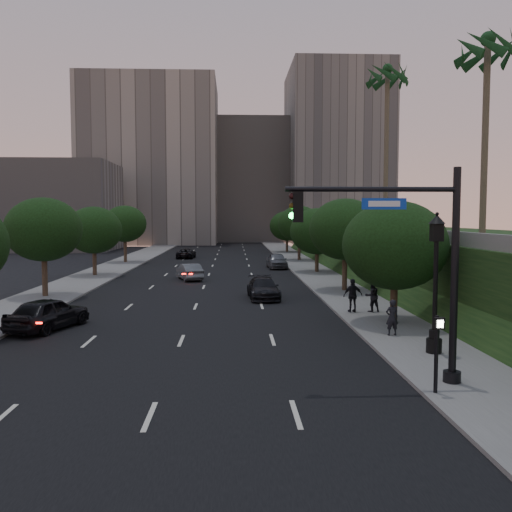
{
  "coord_description": "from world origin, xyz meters",
  "views": [
    {
      "loc": [
        2.29,
        -18.47,
        5.46
      ],
      "look_at": [
        3.35,
        6.81,
        3.6
      ],
      "focal_mm": 38.0,
      "sensor_mm": 36.0,
      "label": 1
    }
  ],
  "objects_px": {
    "sedan_mid_left": "(189,272)",
    "sedan_near_right": "(263,288)",
    "pedestrian_a": "(392,317)",
    "traffic_signal_mast": "(421,273)",
    "pedestrian_c": "(353,295)",
    "street_lamp": "(435,289)",
    "sedan_far_right": "(277,261)",
    "pedestrian_b": "(372,296)",
    "sedan_near_left": "(48,313)",
    "sedan_far_left": "(186,253)"
  },
  "relations": [
    {
      "from": "street_lamp",
      "to": "sedan_far_right",
      "type": "relative_size",
      "value": 1.17
    },
    {
      "from": "sedan_far_right",
      "to": "pedestrian_c",
      "type": "distance_m",
      "value": 26.91
    },
    {
      "from": "pedestrian_b",
      "to": "pedestrian_c",
      "type": "distance_m",
      "value": 1.11
    },
    {
      "from": "pedestrian_b",
      "to": "sedan_mid_left",
      "type": "bearing_deg",
      "value": -69.51
    },
    {
      "from": "street_lamp",
      "to": "pedestrian_b",
      "type": "xyz_separation_m",
      "value": [
        -0.09,
        9.12,
        -1.6
      ]
    },
    {
      "from": "sedan_near_right",
      "to": "pedestrian_c",
      "type": "xyz_separation_m",
      "value": [
        4.64,
        -6.05,
        0.39
      ]
    },
    {
      "from": "sedan_far_left",
      "to": "pedestrian_c",
      "type": "xyz_separation_m",
      "value": [
        12.74,
        -40.87,
        0.44
      ]
    },
    {
      "from": "traffic_signal_mast",
      "to": "pedestrian_a",
      "type": "bearing_deg",
      "value": 80.38
    },
    {
      "from": "sedan_mid_left",
      "to": "sedan_near_right",
      "type": "distance_m",
      "value": 12.26
    },
    {
      "from": "street_lamp",
      "to": "sedan_far_right",
      "type": "height_order",
      "value": "street_lamp"
    },
    {
      "from": "sedan_far_right",
      "to": "pedestrian_b",
      "type": "xyz_separation_m",
      "value": [
        3.19,
        -26.73,
        0.22
      ]
    },
    {
      "from": "sedan_mid_left",
      "to": "pedestrian_a",
      "type": "relative_size",
      "value": 2.68
    },
    {
      "from": "traffic_signal_mast",
      "to": "pedestrian_c",
      "type": "xyz_separation_m",
      "value": [
        0.7,
        12.73,
        -2.59
      ]
    },
    {
      "from": "sedan_near_left",
      "to": "pedestrian_c",
      "type": "height_order",
      "value": "pedestrian_c"
    },
    {
      "from": "sedan_mid_left",
      "to": "sedan_far_left",
      "type": "bearing_deg",
      "value": -102.32
    },
    {
      "from": "traffic_signal_mast",
      "to": "pedestrian_b",
      "type": "relative_size",
      "value": 3.96
    },
    {
      "from": "sedan_far_left",
      "to": "pedestrian_b",
      "type": "height_order",
      "value": "pedestrian_b"
    },
    {
      "from": "pedestrian_b",
      "to": "pedestrian_c",
      "type": "relative_size",
      "value": 0.95
    },
    {
      "from": "sedan_far_right",
      "to": "pedestrian_b",
      "type": "height_order",
      "value": "pedestrian_b"
    },
    {
      "from": "sedan_far_right",
      "to": "traffic_signal_mast",
      "type": "bearing_deg",
      "value": -90.5
    },
    {
      "from": "traffic_signal_mast",
      "to": "sedan_far_right",
      "type": "relative_size",
      "value": 1.46
    },
    {
      "from": "sedan_near_left",
      "to": "sedan_mid_left",
      "type": "xyz_separation_m",
      "value": [
        5.13,
        20.25,
        -0.09
      ]
    },
    {
      "from": "traffic_signal_mast",
      "to": "sedan_mid_left",
      "type": "distance_m",
      "value": 31.29
    },
    {
      "from": "street_lamp",
      "to": "sedan_far_left",
      "type": "bearing_deg",
      "value": 105.6
    },
    {
      "from": "sedan_far_right",
      "to": "pedestrian_a",
      "type": "relative_size",
      "value": 2.98
    },
    {
      "from": "sedan_far_left",
      "to": "pedestrian_a",
      "type": "distance_m",
      "value": 48.58
    },
    {
      "from": "sedan_near_left",
      "to": "pedestrian_a",
      "type": "xyz_separation_m",
      "value": [
        15.98,
        -2.51,
        0.16
      ]
    },
    {
      "from": "sedan_far_right",
      "to": "pedestrian_b",
      "type": "relative_size",
      "value": 2.71
    },
    {
      "from": "sedan_far_left",
      "to": "sedan_far_right",
      "type": "bearing_deg",
      "value": 130.31
    },
    {
      "from": "traffic_signal_mast",
      "to": "sedan_near_right",
      "type": "height_order",
      "value": "traffic_signal_mast"
    },
    {
      "from": "street_lamp",
      "to": "pedestrian_b",
      "type": "distance_m",
      "value": 9.26
    },
    {
      "from": "traffic_signal_mast",
      "to": "pedestrian_a",
      "type": "relative_size",
      "value": 4.35
    },
    {
      "from": "sedan_near_right",
      "to": "pedestrian_c",
      "type": "distance_m",
      "value": 7.63
    },
    {
      "from": "street_lamp",
      "to": "sedan_near_right",
      "type": "height_order",
      "value": "street_lamp"
    },
    {
      "from": "sedan_far_left",
      "to": "pedestrian_a",
      "type": "relative_size",
      "value": 2.86
    },
    {
      "from": "sedan_far_left",
      "to": "pedestrian_c",
      "type": "distance_m",
      "value": 42.82
    },
    {
      "from": "pedestrian_b",
      "to": "pedestrian_c",
      "type": "height_order",
      "value": "pedestrian_c"
    },
    {
      "from": "pedestrian_c",
      "to": "sedan_mid_left",
      "type": "bearing_deg",
      "value": -66.97
    },
    {
      "from": "sedan_near_left",
      "to": "pedestrian_a",
      "type": "relative_size",
      "value": 2.91
    },
    {
      "from": "sedan_near_right",
      "to": "sedan_far_right",
      "type": "xyz_separation_m",
      "value": [
        2.56,
        20.78,
        0.13
      ]
    },
    {
      "from": "street_lamp",
      "to": "sedan_far_right",
      "type": "bearing_deg",
      "value": 95.22
    },
    {
      "from": "sedan_mid_left",
      "to": "sedan_far_right",
      "type": "distance_m",
      "value": 12.97
    },
    {
      "from": "sedan_near_right",
      "to": "sedan_far_right",
      "type": "height_order",
      "value": "sedan_far_right"
    },
    {
      "from": "pedestrian_a",
      "to": "sedan_mid_left",
      "type": "bearing_deg",
      "value": -71.65
    },
    {
      "from": "street_lamp",
      "to": "sedan_near_right",
      "type": "xyz_separation_m",
      "value": [
        -5.84,
        15.06,
        -1.94
      ]
    },
    {
      "from": "sedan_near_left",
      "to": "sedan_mid_left",
      "type": "height_order",
      "value": "sedan_near_left"
    },
    {
      "from": "pedestrian_a",
      "to": "pedestrian_b",
      "type": "relative_size",
      "value": 0.91
    },
    {
      "from": "pedestrian_a",
      "to": "sedan_near_right",
      "type": "bearing_deg",
      "value": -74.01
    },
    {
      "from": "traffic_signal_mast",
      "to": "sedan_far_right",
      "type": "bearing_deg",
      "value": 92.0
    },
    {
      "from": "sedan_near_right",
      "to": "sedan_far_right",
      "type": "distance_m",
      "value": 20.94
    }
  ]
}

